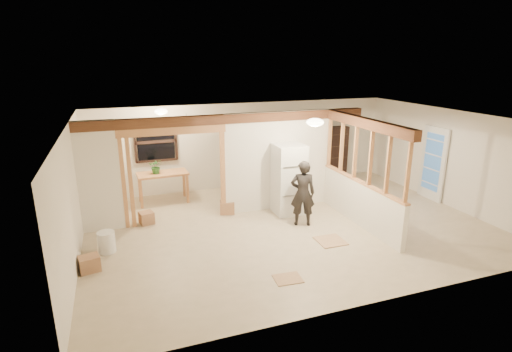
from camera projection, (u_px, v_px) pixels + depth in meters
name	position (u px, v px, depth m)	size (l,w,h in m)	color
floor	(289.00, 226.00, 9.31)	(9.00, 6.50, 0.01)	beige
ceiling	(292.00, 119.00, 8.59)	(9.00, 6.50, 0.01)	white
wall_back	(245.00, 145.00, 11.89)	(9.00, 0.01, 2.50)	silver
wall_front	(379.00, 232.00, 6.02)	(9.00, 0.01, 2.50)	silver
wall_left	(72.00, 197.00, 7.51)	(0.01, 6.50, 2.50)	silver
wall_right	(448.00, 158.00, 10.39)	(0.01, 6.50, 2.50)	silver
partition_left_stub	(99.00, 177.00, 8.74)	(0.90, 0.12, 2.50)	silver
partition_center	(278.00, 161.00, 10.10)	(2.80, 0.12, 2.50)	silver
doorway_frame	(175.00, 176.00, 9.31)	(2.46, 0.14, 2.20)	tan
header_beam_back	(232.00, 119.00, 9.39)	(7.00, 0.18, 0.22)	brown
header_beam_right	(365.00, 123.00, 8.78)	(0.18, 3.30, 0.22)	brown
pony_wall	(359.00, 203.00, 9.32)	(0.12, 3.20, 1.00)	silver
stud_partition	(363.00, 155.00, 8.99)	(0.14, 3.20, 1.32)	tan
window_back	(156.00, 142.00, 10.89)	(1.12, 0.10, 1.10)	black
french_door	(433.00, 164.00, 10.80)	(0.12, 0.86, 2.00)	white
ceiling_dome_main	(315.00, 122.00, 8.24)	(0.36, 0.36, 0.16)	#FFEABF
ceiling_dome_util	(161.00, 111.00, 9.87)	(0.32, 0.32, 0.14)	#FFEABF
hanging_bulb	(187.00, 127.00, 9.49)	(0.07, 0.07, 0.07)	#FFD88C
refrigerator	(289.00, 179.00, 9.88)	(0.72, 0.70, 1.75)	silver
woman	(303.00, 193.00, 9.15)	(0.57, 0.37, 1.55)	black
work_table	(163.00, 187.00, 10.71)	(1.31, 0.65, 0.82)	tan
potted_plant	(156.00, 166.00, 10.47)	(0.35, 0.30, 0.39)	#2C772C
shop_vac	(103.00, 202.00, 9.93)	(0.49, 0.49, 0.64)	maroon
bookshelf	(334.00, 153.00, 12.75)	(0.84, 0.28, 1.67)	black
bucket	(107.00, 242.00, 8.00)	(0.34, 0.34, 0.43)	silver
box_util_a	(227.00, 207.00, 10.01)	(0.36, 0.31, 0.31)	#A3714E
box_util_b	(147.00, 218.00, 9.39)	(0.31, 0.31, 0.28)	#A3714E
box_front	(89.00, 264.00, 7.30)	(0.35, 0.29, 0.29)	#A3714E
floor_panel_near	(331.00, 241.00, 8.51)	(0.57, 0.57, 0.02)	tan
floor_panel_far	(288.00, 279.00, 7.07)	(0.49, 0.39, 0.02)	tan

